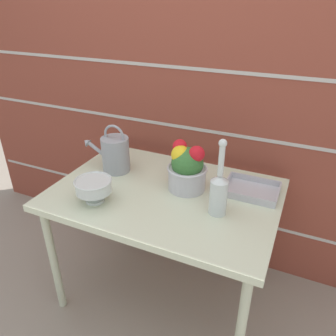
{
  "coord_description": "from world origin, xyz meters",
  "views": [
    {
      "loc": [
        0.62,
        -1.32,
        1.65
      ],
      "look_at": [
        0.0,
        0.04,
        0.86
      ],
      "focal_mm": 35.0,
      "sensor_mm": 36.0,
      "label": 1
    }
  ],
  "objects": [
    {
      "name": "ground_plane",
      "position": [
        0.0,
        0.0,
        0.0
      ],
      "size": [
        12.0,
        12.0,
        0.0
      ],
      "primitive_type": "plane",
      "color": "gray"
    },
    {
      "name": "brick_wall",
      "position": [
        0.0,
        0.51,
        1.1
      ],
      "size": [
        3.6,
        0.08,
        2.2
      ],
      "color": "brown",
      "rests_on": "ground_plane"
    },
    {
      "name": "patio_table",
      "position": [
        0.0,
        0.0,
        0.67
      ],
      "size": [
        1.16,
        0.81,
        0.74
      ],
      "color": "beige",
      "rests_on": "ground_plane"
    },
    {
      "name": "watering_can",
      "position": [
        -0.36,
        0.1,
        0.85
      ],
      "size": [
        0.3,
        0.16,
        0.28
      ],
      "color": "#93999E",
      "rests_on": "patio_table"
    },
    {
      "name": "crystal_pedestal_bowl",
      "position": [
        -0.28,
        -0.22,
        0.82
      ],
      "size": [
        0.19,
        0.19,
        0.12
      ],
      "color": "silver",
      "rests_on": "patio_table"
    },
    {
      "name": "flower_planter",
      "position": [
        0.09,
        0.08,
        0.86
      ],
      "size": [
        0.21,
        0.21,
        0.26
      ],
      "color": "#BCBCC1",
      "rests_on": "patio_table"
    },
    {
      "name": "glass_decanter",
      "position": [
        0.3,
        -0.07,
        0.86
      ],
      "size": [
        0.08,
        0.08,
        0.38
      ],
      "color": "silver",
      "rests_on": "patio_table"
    },
    {
      "name": "wire_tray",
      "position": [
        0.41,
        0.18,
        0.75
      ],
      "size": [
        0.28,
        0.21,
        0.04
      ],
      "color": "#B7B7BC",
      "rests_on": "patio_table"
    }
  ]
}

